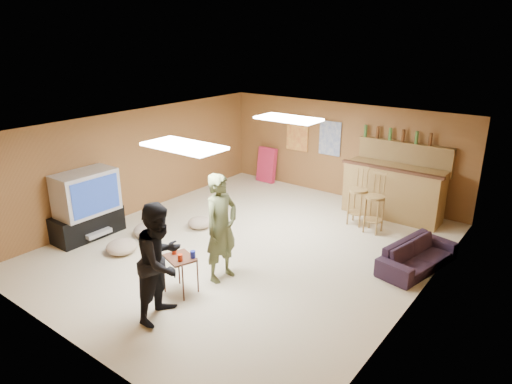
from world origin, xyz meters
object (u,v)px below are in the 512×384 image
Objects in this scene: person_black at (161,261)px; tray_table at (181,275)px; person_olive at (221,228)px; tv_body at (86,193)px; bar_counter at (393,192)px; sofa at (418,256)px.

tray_table is at bearing 10.41° from person_black.
person_olive is at bearing 73.70° from tray_table.
person_black is (3.02, -0.88, -0.07)m from tv_body.
tv_body is at bearing 61.11° from person_black.
bar_counter is 4.97m from tray_table.
person_olive is at bearing 7.15° from tv_body.
person_black is 2.83× the size of tray_table.
person_olive is 1.10× the size of sofa.
bar_counter is 5.45m from person_black.
tv_body is 3.01m from person_olive.
person_olive reaches higher than person_black.
person_olive is 1.25m from person_black.
person_black is at bearing -16.21° from tv_body.
person_olive is at bearing 144.43° from sofa.
tray_table is (-1.37, -4.77, -0.26)m from bar_counter.
sofa is at bearing 48.18° from tray_table.
bar_counter is at bearing -24.70° from person_black.
bar_counter is 1.16× the size of person_olive.
person_black is at bearing -102.01° from bar_counter.
person_black is 0.80m from tray_table.
tv_body is at bearing 173.36° from tray_table.
sofa is at bearing -46.95° from person_black.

